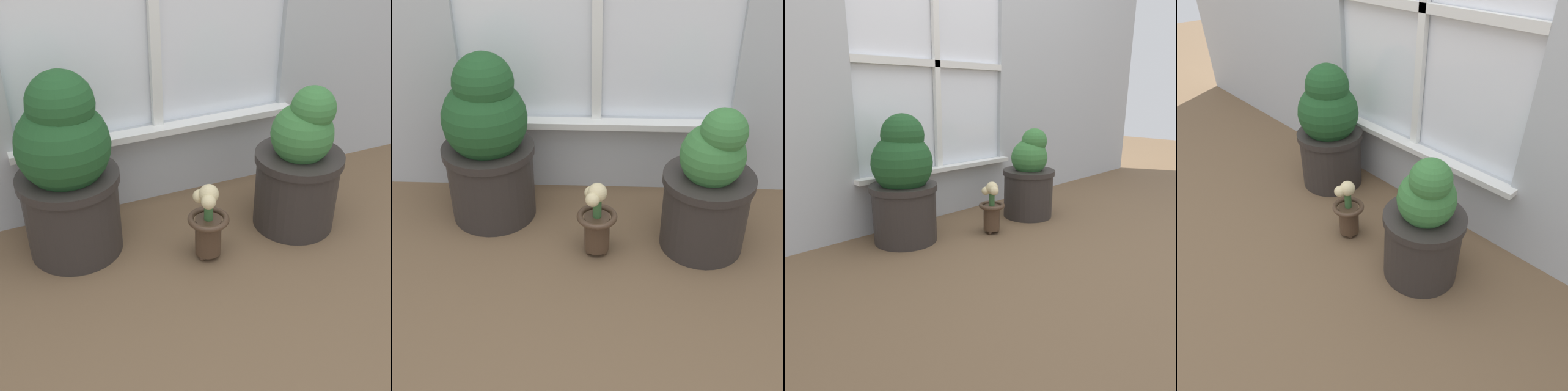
{
  "view_description": "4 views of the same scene",
  "coord_description": "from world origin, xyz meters",
  "views": [
    {
      "loc": [
        -0.57,
        -1.16,
        1.13
      ],
      "look_at": [
        -0.0,
        0.17,
        0.2
      ],
      "focal_mm": 50.0,
      "sensor_mm": 36.0,
      "label": 1
    },
    {
      "loc": [
        0.04,
        -1.31,
        1.19
      ],
      "look_at": [
        -0.02,
        0.18,
        0.18
      ],
      "focal_mm": 50.0,
      "sensor_mm": 36.0,
      "label": 2
    },
    {
      "loc": [
        -1.31,
        -1.21,
        0.7
      ],
      "look_at": [
        0.02,
        0.21,
        0.18
      ],
      "focal_mm": 35.0,
      "sensor_mm": 36.0,
      "label": 3
    },
    {
      "loc": [
        1.01,
        -0.68,
        1.11
      ],
      "look_at": [
        0.03,
        0.24,
        0.15
      ],
      "focal_mm": 35.0,
      "sensor_mm": 36.0,
      "label": 4
    }
  ],
  "objects": [
    {
      "name": "ground_plane",
      "position": [
        0.0,
        0.0,
        0.0
      ],
      "size": [
        10.0,
        10.0,
        0.0
      ],
      "primitive_type": "plane",
      "color": "brown"
    },
    {
      "name": "potted_plant_left",
      "position": [
        -0.37,
        0.32,
        0.29
      ],
      "size": [
        0.32,
        0.32,
        0.62
      ],
      "color": "#2D2826",
      "rests_on": "ground_plane"
    },
    {
      "name": "potted_plant_right",
      "position": [
        0.37,
        0.17,
        0.22
      ],
      "size": [
        0.3,
        0.3,
        0.51
      ],
      "color": "#2D2826",
      "rests_on": "ground_plane"
    },
    {
      "name": "flower_vase",
      "position": [
        0.01,
        0.11,
        0.13
      ],
      "size": [
        0.13,
        0.13,
        0.27
      ],
      "color": "#473323",
      "rests_on": "ground_plane"
    }
  ]
}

